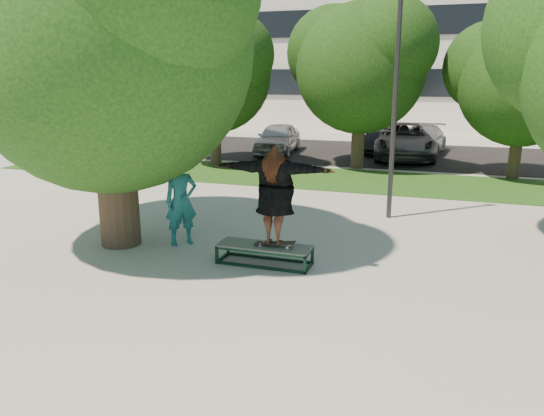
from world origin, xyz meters
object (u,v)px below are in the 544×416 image
(car_grey, at_px, (404,141))
(car_silver_b, at_px, (422,140))
(bystander, at_px, (181,201))
(car_silver_a, at_px, (278,138))
(tree_left, at_px, (105,28))
(lamppost, at_px, (396,91))
(car_dark, at_px, (385,139))
(grind_box, at_px, (264,254))

(car_grey, distance_m, car_silver_b, 1.53)
(bystander, xyz_separation_m, car_silver_a, (-2.16, 13.33, -0.27))
(bystander, bearing_deg, car_silver_a, 54.92)
(tree_left, height_order, lamppost, tree_left)
(car_grey, bearing_deg, car_silver_b, 56.28)
(car_grey, bearing_deg, lamppost, -93.70)
(car_silver_b, bearing_deg, car_silver_a, -159.19)
(bystander, bearing_deg, lamppost, -2.09)
(tree_left, relative_size, car_dark, 1.81)
(grind_box, distance_m, car_dark, 15.63)
(tree_left, distance_m, lamppost, 6.70)
(lamppost, height_order, grind_box, lamppost)
(tree_left, xyz_separation_m, car_silver_a, (-0.82, 13.65, -3.74))
(car_dark, relative_size, car_grey, 0.74)
(lamppost, height_order, bystander, lamppost)
(tree_left, distance_m, car_grey, 15.29)
(tree_left, relative_size, bystander, 3.75)
(grind_box, bearing_deg, bystander, 163.70)
(lamppost, relative_size, car_grey, 1.15)
(lamppost, xyz_separation_m, bystander, (-3.95, -3.58, -2.20))
(car_silver_b, bearing_deg, bystander, -100.08)
(bystander, height_order, car_grey, bystander)
(lamppost, bearing_deg, bystander, -137.80)
(car_silver_a, bearing_deg, car_grey, -1.30)
(bystander, xyz_separation_m, car_silver_b, (4.12, 15.08, -0.31))
(car_dark, bearing_deg, grind_box, -86.01)
(tree_left, xyz_separation_m, car_silver_b, (5.46, 15.41, -3.79))
(bystander, bearing_deg, car_grey, 31.67)
(car_dark, bearing_deg, tree_left, -98.51)
(bystander, distance_m, car_dark, 15.22)
(grind_box, height_order, car_dark, car_dark)
(car_silver_b, bearing_deg, grind_box, -92.23)
(car_silver_a, xyz_separation_m, car_silver_b, (6.29, 1.75, -0.05))
(grind_box, relative_size, car_silver_a, 0.45)
(bystander, xyz_separation_m, car_dark, (2.45, 15.02, -0.30))
(car_dark, height_order, car_silver_b, car_dark)
(grind_box, relative_size, car_grey, 0.34)
(car_dark, bearing_deg, lamppost, -77.14)
(lamppost, distance_m, grind_box, 5.46)
(grind_box, bearing_deg, car_silver_b, 82.55)
(lamppost, xyz_separation_m, car_grey, (-0.52, 10.14, -2.41))
(lamppost, xyz_separation_m, grind_box, (-1.88, -4.19, -2.96))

